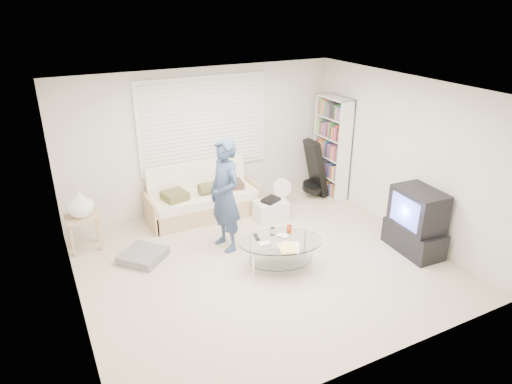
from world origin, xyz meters
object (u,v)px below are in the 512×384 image
bookshelf (332,147)px  coffee_table (280,246)px  futon_sofa (203,199)px  tv_unit (416,222)px

bookshelf → coffee_table: bookshelf is taller
futon_sofa → bookshelf: size_ratio=1.01×
coffee_table → futon_sofa: bearing=99.9°
coffee_table → tv_unit: bearing=-13.6°
bookshelf → futon_sofa: bearing=174.9°
futon_sofa → bookshelf: 2.62m
tv_unit → coffee_table: size_ratio=0.73×
bookshelf → tv_unit: size_ratio=1.91×
bookshelf → tv_unit: 2.40m
futon_sofa → tv_unit: size_ratio=1.93×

